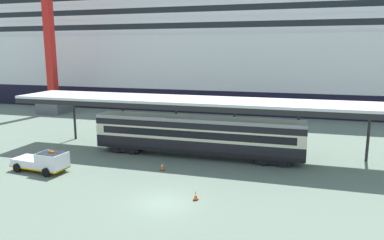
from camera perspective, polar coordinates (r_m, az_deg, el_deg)
name	(u,v)px	position (r m, az deg, el deg)	size (l,w,h in m)	color
ground_plane	(163,203)	(26.57, -4.65, -12.85)	(400.00, 400.00, 0.00)	slate
cruise_ship	(317,47)	(72.57, 19.03, 10.77)	(156.78, 25.57, 32.88)	black
platform_canopy	(198,102)	(36.51, 0.96, 2.88)	(39.33, 6.16, 5.88)	silver
train_carriage	(197,135)	(36.69, 0.76, -2.34)	(21.27, 2.81, 4.11)	black
service_truck	(44,161)	(35.07, -22.24, -6.01)	(5.38, 2.65, 2.02)	white
traffic_cone_near	(196,196)	(26.81, 0.58, -11.79)	(0.36, 0.36, 0.70)	black
traffic_cone_mid	(162,166)	(33.17, -4.73, -7.26)	(0.36, 0.36, 0.77)	black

